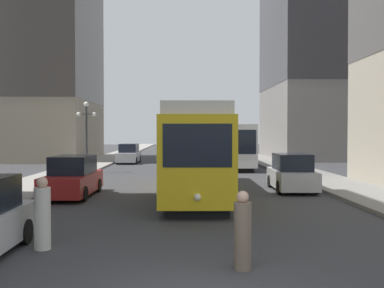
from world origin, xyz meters
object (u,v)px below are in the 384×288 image
object	(u,v)px
transit_bus	(231,144)
pedestrian_crossing_far	(243,233)
streetcar	(195,149)
lamp_post_left_far	(86,125)
parked_car_right_far	(292,174)
parked_car_left_near	(73,178)
parked_car_left_mid	(129,154)
pedestrian_crossing_near	(42,216)

from	to	relation	value
transit_bus	pedestrian_crossing_far	xyz separation A→B (m)	(-3.02, -27.72, -1.18)
streetcar	lamp_post_left_far	bearing A→B (deg)	125.22
streetcar	parked_car_right_far	size ratio (longest dim) A/B	3.18
parked_car_left_near	pedestrian_crossing_far	size ratio (longest dim) A/B	2.90
parked_car_left_mid	transit_bus	bearing A→B (deg)	-24.10
transit_bus	lamp_post_left_far	size ratio (longest dim) A/B	2.58
streetcar	transit_bus	world-z (taller)	streetcar
parked_car_right_far	pedestrian_crossing_near	world-z (taller)	parked_car_right_far
streetcar	pedestrian_crossing_near	xyz separation A→B (m)	(-4.04, -9.87, -1.27)
parked_car_left_near	pedestrian_crossing_far	xyz separation A→B (m)	(6.10, -10.69, -0.08)
pedestrian_crossing_near	parked_car_right_far	bearing A→B (deg)	125.71
parked_car_left_near	lamp_post_left_far	distance (m)	12.24
transit_bus	lamp_post_left_far	bearing A→B (deg)	-153.22
parked_car_left_mid	pedestrian_crossing_far	distance (m)	32.68
lamp_post_left_far	pedestrian_crossing_far	bearing A→B (deg)	-70.43
pedestrian_crossing_far	lamp_post_left_far	xyz separation A→B (m)	(-8.00, 22.50, 2.65)
parked_car_right_far	pedestrian_crossing_far	xyz separation A→B (m)	(-4.19, -12.31, -0.08)
streetcar	pedestrian_crossing_far	bearing A→B (deg)	-85.83
parked_car_right_far	lamp_post_left_far	size ratio (longest dim) A/B	0.87
pedestrian_crossing_near	pedestrian_crossing_far	bearing A→B (deg)	55.38
parked_car_right_far	streetcar	bearing A→B (deg)	11.00
parked_car_left_mid	pedestrian_crossing_far	world-z (taller)	parked_car_left_mid
parked_car_right_far	lamp_post_left_far	xyz separation A→B (m)	(-12.19, 10.19, 2.58)
parked_car_left_near	pedestrian_crossing_near	world-z (taller)	parked_car_left_near
pedestrian_crossing_far	parked_car_left_mid	bearing A→B (deg)	-59.68
streetcar	parked_car_left_mid	world-z (taller)	streetcar
pedestrian_crossing_far	lamp_post_left_far	size ratio (longest dim) A/B	0.33
streetcar	parked_car_left_mid	bearing A→B (deg)	106.10
streetcar	parked_car_right_far	xyz separation A→B (m)	(4.80, 0.72, -1.26)
transit_bus	parked_car_left_mid	size ratio (longest dim) A/B	2.81
streetcar	pedestrian_crossing_far	size ratio (longest dim) A/B	8.24
transit_bus	parked_car_right_far	distance (m)	15.49
transit_bus	pedestrian_crossing_far	size ratio (longest dim) A/B	7.70
parked_car_left_near	parked_car_right_far	bearing A→B (deg)	9.75
streetcar	pedestrian_crossing_near	world-z (taller)	streetcar
pedestrian_crossing_far	lamp_post_left_far	world-z (taller)	lamp_post_left_far
streetcar	transit_bus	bearing A→B (deg)	78.44
parked_car_left_mid	pedestrian_crossing_far	bearing A→B (deg)	-77.67
pedestrian_crossing_near	lamp_post_left_far	size ratio (longest dim) A/B	0.36
transit_bus	pedestrian_crossing_near	distance (m)	27.14
lamp_post_left_far	parked_car_right_far	bearing A→B (deg)	-39.90
parked_car_right_far	transit_bus	bearing A→B (deg)	-83.22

